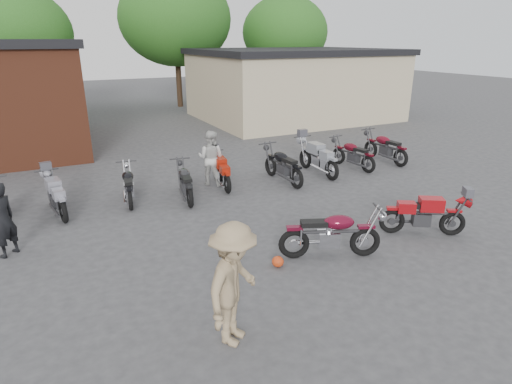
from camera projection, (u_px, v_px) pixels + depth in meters
name	position (u px, v px, depth m)	size (l,w,h in m)	color
ground	(319.00, 267.00, 8.50)	(90.00, 90.00, 0.00)	#39393C
stucco_building	(293.00, 86.00, 24.11)	(10.00, 8.00, 3.50)	tan
tree_1	(19.00, 50.00, 23.61)	(5.92, 5.92, 7.40)	#1F5015
tree_2	(176.00, 37.00, 27.19)	(7.04, 7.04, 8.80)	#1F5015
tree_3	(285.00, 46.00, 30.78)	(6.08, 6.08, 7.60)	#1F5015
vintage_motorcycle	(332.00, 231.00, 8.70)	(2.04, 0.67, 1.18)	#580B1E
sportbike	(425.00, 213.00, 9.76)	(1.86, 0.61, 1.08)	#A50D13
helmet	(278.00, 262.00, 8.49)	(0.24, 0.24, 0.22)	#BB3914
person_dark	(2.00, 220.00, 8.71)	(0.58, 0.38, 1.60)	black
person_light	(211.00, 158.00, 13.06)	(0.82, 0.64, 1.69)	#BCBCB7
person_tan	(234.00, 285.00, 6.13)	(1.23, 0.71, 1.91)	#9C8460
row_bike_1	(56.00, 194.00, 10.92)	(1.88, 0.62, 1.09)	#9494A1
row_bike_2	(128.00, 183.00, 11.78)	(1.82, 0.60, 1.05)	black
row_bike_3	(185.00, 181.00, 11.96)	(1.87, 0.62, 1.08)	black
row_bike_4	(221.00, 170.00, 13.01)	(1.81, 0.60, 1.05)	#A61F0D
row_bike_5	(283.00, 163.00, 13.39)	(2.06, 0.68, 1.19)	black
row_bike_6	(318.00, 156.00, 14.19)	(2.12, 0.70, 1.23)	#8F939C
row_bike_7	(353.00, 153.00, 14.85)	(1.89, 0.63, 1.10)	#4F0915
row_bike_8	(385.00, 146.00, 15.60)	(2.05, 0.68, 1.19)	#590B19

